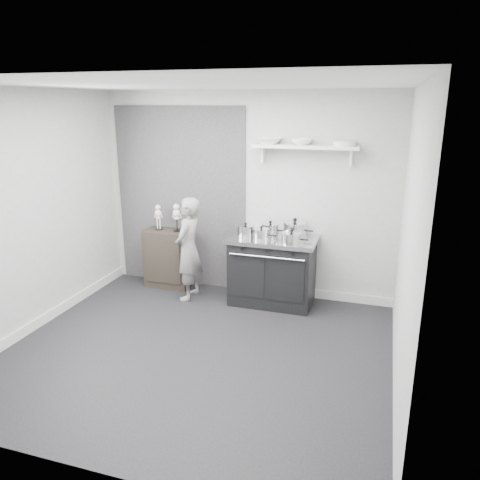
% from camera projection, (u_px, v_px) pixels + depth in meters
% --- Properties ---
extents(ground, '(4.00, 4.00, 0.00)m').
position_uv_depth(ground, '(197.00, 350.00, 4.98)').
color(ground, black).
rests_on(ground, ground).
extents(room_shell, '(4.02, 3.62, 2.71)m').
position_uv_depth(room_shell, '(190.00, 196.00, 4.68)').
color(room_shell, '#A5A5A3').
rests_on(room_shell, ground).
extents(wall_shelf, '(1.30, 0.26, 0.24)m').
position_uv_depth(wall_shelf, '(305.00, 148.00, 5.72)').
color(wall_shelf, silver).
rests_on(wall_shelf, room_shell).
extents(stove, '(1.11, 0.69, 0.89)m').
position_uv_depth(stove, '(272.00, 270.00, 6.07)').
color(stove, black).
rests_on(stove, ground).
extents(side_cabinet, '(0.63, 0.37, 0.82)m').
position_uv_depth(side_cabinet, '(169.00, 258.00, 6.65)').
color(side_cabinet, black).
rests_on(side_cabinet, ground).
extents(child, '(0.35, 0.52, 1.38)m').
position_uv_depth(child, '(189.00, 249.00, 6.14)').
color(child, gray).
rests_on(child, ground).
extents(pot_front_left, '(0.30, 0.22, 0.19)m').
position_uv_depth(pot_front_left, '(246.00, 231.00, 5.95)').
color(pot_front_left, silver).
rests_on(pot_front_left, stove).
extents(pot_back_left, '(0.32, 0.23, 0.19)m').
position_uv_depth(pot_back_left, '(270.00, 229.00, 6.04)').
color(pot_back_left, silver).
rests_on(pot_back_left, stove).
extents(pot_back_right, '(0.39, 0.30, 0.24)m').
position_uv_depth(pot_back_right, '(295.00, 229.00, 5.96)').
color(pot_back_right, silver).
rests_on(pot_back_right, stove).
extents(pot_front_right, '(0.33, 0.24, 0.18)m').
position_uv_depth(pot_front_right, '(291.00, 238.00, 5.67)').
color(pot_front_right, silver).
rests_on(pot_front_right, stove).
extents(pot_front_center, '(0.29, 0.20, 0.17)m').
position_uv_depth(pot_front_center, '(261.00, 234.00, 5.84)').
color(pot_front_center, silver).
rests_on(pot_front_center, stove).
extents(skeleton_full, '(0.11, 0.07, 0.41)m').
position_uv_depth(skeleton_full, '(158.00, 215.00, 6.51)').
color(skeleton_full, silver).
rests_on(skeleton_full, side_cabinet).
extents(skeleton_torso, '(0.12, 0.08, 0.45)m').
position_uv_depth(skeleton_torso, '(177.00, 216.00, 6.43)').
color(skeleton_torso, silver).
rests_on(skeleton_torso, side_cabinet).
extents(bowl_large, '(0.32, 0.32, 0.08)m').
position_uv_depth(bowl_large, '(269.00, 141.00, 5.82)').
color(bowl_large, white).
rests_on(bowl_large, wall_shelf).
extents(bowl_small, '(0.25, 0.25, 0.08)m').
position_uv_depth(bowl_small, '(302.00, 142.00, 5.71)').
color(bowl_small, white).
rests_on(bowl_small, wall_shelf).
extents(plate_stack, '(0.26, 0.26, 0.06)m').
position_uv_depth(plate_stack, '(344.00, 143.00, 5.56)').
color(plate_stack, white).
rests_on(plate_stack, wall_shelf).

